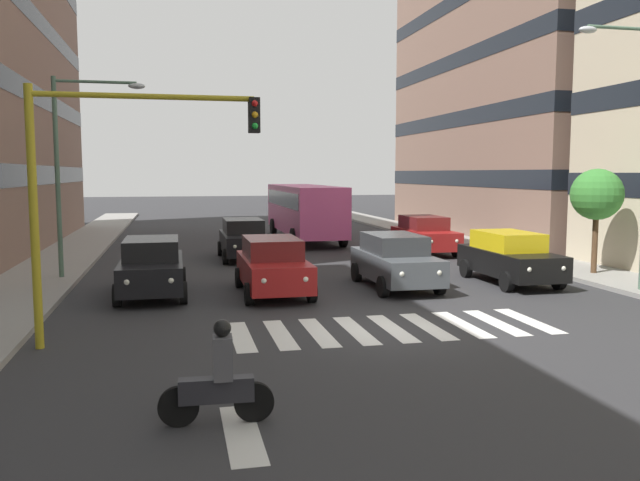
% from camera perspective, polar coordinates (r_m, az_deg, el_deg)
% --- Properties ---
extents(ground_plane, '(180.00, 180.00, 0.00)m').
position_cam_1_polar(ground_plane, '(15.65, 6.37, -7.70)').
color(ground_plane, '#2D2D30').
extents(crosswalk_markings, '(7.65, 2.80, 0.01)m').
position_cam_1_polar(crosswalk_markings, '(15.65, 6.37, -7.69)').
color(crosswalk_markings, silver).
rests_on(crosswalk_markings, ground_plane).
extents(lane_arrow_1, '(0.50, 2.20, 0.01)m').
position_cam_1_polar(lane_arrow_1, '(9.65, -6.88, -16.55)').
color(lane_arrow_1, silver).
rests_on(lane_arrow_1, ground_plane).
extents(car_0, '(2.02, 4.44, 1.72)m').
position_cam_1_polar(car_0, '(22.59, 16.38, -1.40)').
color(car_0, black).
rests_on(car_0, ground_plane).
extents(car_1, '(2.02, 4.44, 1.72)m').
position_cam_1_polar(car_1, '(20.96, 6.65, -1.75)').
color(car_1, '#474C51').
rests_on(car_1, ground_plane).
extents(car_2, '(2.02, 4.44, 1.72)m').
position_cam_1_polar(car_2, '(19.73, -4.19, -2.21)').
color(car_2, maroon).
rests_on(car_2, ground_plane).
extents(car_3, '(2.02, 4.44, 1.72)m').
position_cam_1_polar(car_3, '(20.11, -14.63, -2.24)').
color(car_3, black).
rests_on(car_3, ground_plane).
extents(car_row2_0, '(2.02, 4.44, 1.72)m').
position_cam_1_polar(car_row2_0, '(27.91, -6.76, 0.17)').
color(car_row2_0, black).
rests_on(car_row2_0, ground_plane).
extents(car_row2_1, '(2.02, 4.44, 1.72)m').
position_cam_1_polar(car_row2_1, '(29.95, 9.21, 0.53)').
color(car_row2_1, maroon).
rests_on(car_row2_1, ground_plane).
extents(bus_behind_traffic, '(2.78, 10.50, 3.00)m').
position_cam_1_polar(bus_behind_traffic, '(35.41, -1.40, 3.02)').
color(bus_behind_traffic, '#DB5193').
rests_on(bus_behind_traffic, ground_plane).
extents(motorcycle_with_rider, '(1.70, 0.37, 1.57)m').
position_cam_1_polar(motorcycle_with_rider, '(9.81, -8.95, -12.18)').
color(motorcycle_with_rider, black).
rests_on(motorcycle_with_rider, ground_plane).
extents(traffic_light_gantry, '(4.81, 0.36, 5.50)m').
position_cam_1_polar(traffic_light_gantry, '(14.38, -18.61, 5.84)').
color(traffic_light_gantry, '#AD991E').
rests_on(traffic_light_gantry, ground_plane).
extents(street_lamp_left, '(2.56, 0.28, 7.87)m').
position_cam_1_polar(street_lamp_left, '(21.60, 26.29, 8.49)').
color(street_lamp_left, '#4C6B56').
rests_on(street_lamp_left, sidewalk_left).
extents(street_lamp_right, '(3.03, 0.28, 6.75)m').
position_cam_1_polar(street_lamp_right, '(23.51, -21.00, 7.12)').
color(street_lamp_right, '#4C6B56').
rests_on(street_lamp_right, sidewalk_right).
extents(street_tree_1, '(1.81, 1.81, 3.70)m').
position_cam_1_polar(street_tree_1, '(24.78, 23.26, 3.71)').
color(street_tree_1, '#513823').
rests_on(street_tree_1, sidewalk_left).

